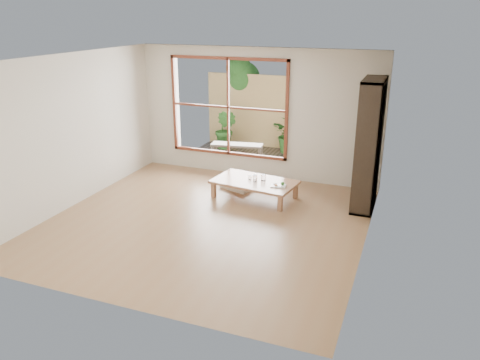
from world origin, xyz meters
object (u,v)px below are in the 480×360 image
(bookshelf, at_px, (369,145))
(food_tray, at_px, (279,185))
(low_table, at_px, (255,183))
(garden_bench, at_px, (237,146))

(bookshelf, relative_size, food_tray, 7.67)
(low_table, bearing_deg, food_tray, -5.46)
(low_table, bearing_deg, garden_bench, 127.18)
(food_tray, xyz_separation_m, garden_bench, (-1.62, 2.13, -0.01))
(bookshelf, bearing_deg, food_tray, -162.87)
(low_table, distance_m, food_tray, 0.52)
(low_table, distance_m, garden_bench, 2.30)
(garden_bench, bearing_deg, low_table, -70.43)
(bookshelf, distance_m, garden_bench, 3.57)
(low_table, height_order, bookshelf, bookshelf)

